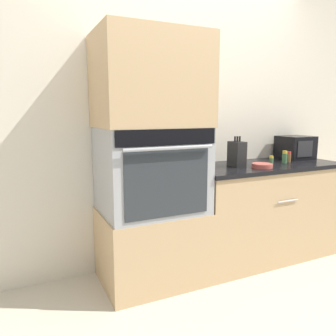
% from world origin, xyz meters
% --- Properties ---
extents(ground_plane, '(12.00, 12.00, 0.00)m').
position_xyz_m(ground_plane, '(0.00, 0.00, 0.00)').
color(ground_plane, beige).
extents(wall_back, '(8.00, 0.05, 2.50)m').
position_xyz_m(wall_back, '(0.00, 0.63, 1.25)').
color(wall_back, beige).
rests_on(wall_back, ground_plane).
extents(oven_cabinet_base, '(0.78, 0.60, 0.57)m').
position_xyz_m(oven_cabinet_base, '(-0.39, 0.30, 0.29)').
color(oven_cabinet_base, tan).
rests_on(oven_cabinet_base, ground_plane).
extents(wall_oven, '(0.76, 0.64, 0.65)m').
position_xyz_m(wall_oven, '(-0.39, 0.30, 0.90)').
color(wall_oven, '#9EA0A5').
rests_on(wall_oven, oven_cabinet_base).
extents(oven_cabinet_upper, '(0.78, 0.60, 0.67)m').
position_xyz_m(oven_cabinet_upper, '(-0.39, 0.30, 1.55)').
color(oven_cabinet_upper, tan).
rests_on(oven_cabinet_upper, wall_oven).
extents(counter_unit, '(1.43, 0.63, 0.87)m').
position_xyz_m(counter_unit, '(0.71, 0.30, 0.44)').
color(counter_unit, tan).
rests_on(counter_unit, ground_plane).
extents(microwave, '(0.31, 0.28, 0.23)m').
position_xyz_m(microwave, '(1.21, 0.43, 0.98)').
color(microwave, black).
rests_on(microwave, counter_unit).
extents(knife_block, '(0.10, 0.15, 0.26)m').
position_xyz_m(knife_block, '(0.39, 0.29, 0.98)').
color(knife_block, black).
rests_on(knife_block, counter_unit).
extents(bowl, '(0.17, 0.17, 0.04)m').
position_xyz_m(bowl, '(0.55, 0.14, 0.89)').
color(bowl, '#B24C42').
rests_on(bowl, counter_unit).
extents(condiment_jar_near, '(0.04, 0.04, 0.10)m').
position_xyz_m(condiment_jar_near, '(0.98, 0.29, 0.92)').
color(condiment_jar_near, brown).
rests_on(condiment_jar_near, counter_unit).
extents(condiment_jar_mid, '(0.04, 0.04, 0.11)m').
position_xyz_m(condiment_jar_mid, '(0.90, 0.25, 0.93)').
color(condiment_jar_mid, '#427047').
rests_on(condiment_jar_mid, counter_unit).
extents(condiment_jar_far, '(0.04, 0.04, 0.08)m').
position_xyz_m(condiment_jar_far, '(0.70, 0.20, 0.91)').
color(condiment_jar_far, '#427047').
rests_on(condiment_jar_far, counter_unit).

